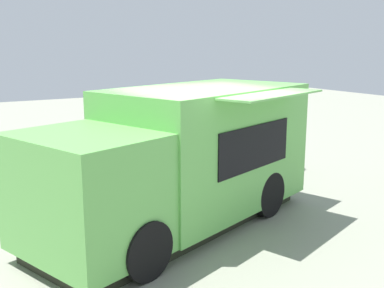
# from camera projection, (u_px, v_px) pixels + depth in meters

# --- Properties ---
(ground_plane) EXTENTS (40.00, 40.00, 0.00)m
(ground_plane) POSITION_uv_depth(u_px,v_px,m) (205.00, 222.00, 7.97)
(ground_plane) COLOR gray
(food_truck) EXTENTS (3.60, 5.50, 2.27)m
(food_truck) POSITION_uv_depth(u_px,v_px,m) (181.00, 162.00, 7.66)
(food_truck) COLOR #67B854
(food_truck) RESTS_ON ground_plane
(planter_flowering_near) EXTENTS (0.48, 0.48, 0.63)m
(planter_flowering_near) POSITION_uv_depth(u_px,v_px,m) (290.00, 156.00, 11.34)
(planter_flowering_near) COLOR silver
(planter_flowering_near) RESTS_ON ground_plane
(trash_bin) EXTENTS (0.52, 0.52, 0.91)m
(trash_bin) POSITION_uv_depth(u_px,v_px,m) (194.00, 144.00, 12.08)
(trash_bin) COLOR #4E474F
(trash_bin) RESTS_ON ground_plane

